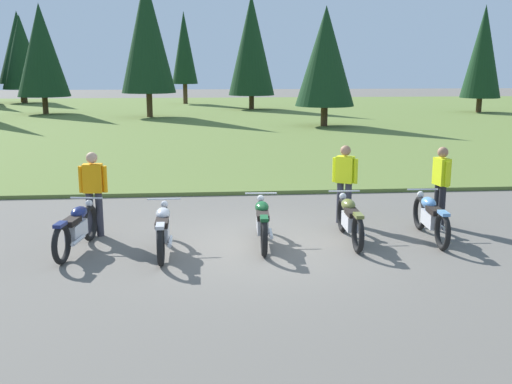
# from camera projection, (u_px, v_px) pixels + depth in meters

# --- Properties ---
(ground_plane) EXTENTS (140.00, 140.00, 0.00)m
(ground_plane) POSITION_uv_depth(u_px,v_px,m) (259.00, 246.00, 11.32)
(ground_plane) COLOR #605B54
(grass_moorland) EXTENTS (80.00, 44.00, 0.10)m
(grass_moorland) POSITION_uv_depth(u_px,v_px,m) (219.00, 118.00, 37.07)
(grass_moorland) COLOR #5B7033
(grass_moorland) RESTS_ON ground
(forest_treeline) EXTENTS (46.34, 24.96, 8.75)m
(forest_treeline) POSITION_uv_depth(u_px,v_px,m) (132.00, 48.00, 41.96)
(forest_treeline) COLOR #47331E
(forest_treeline) RESTS_ON ground
(motorcycle_navy) EXTENTS (0.62, 2.09, 0.88)m
(motorcycle_navy) POSITION_uv_depth(u_px,v_px,m) (77.00, 228.00, 10.89)
(motorcycle_navy) COLOR black
(motorcycle_navy) RESTS_ON ground
(motorcycle_silver) EXTENTS (0.62, 2.10, 0.88)m
(motorcycle_silver) POSITION_uv_depth(u_px,v_px,m) (163.00, 229.00, 10.81)
(motorcycle_silver) COLOR black
(motorcycle_silver) RESTS_ON ground
(motorcycle_british_green) EXTENTS (0.62, 2.10, 0.88)m
(motorcycle_british_green) POSITION_uv_depth(u_px,v_px,m) (262.00, 222.00, 11.30)
(motorcycle_british_green) COLOR black
(motorcycle_british_green) RESTS_ON ground
(motorcycle_olive) EXTENTS (0.62, 2.10, 0.88)m
(motorcycle_olive) POSITION_uv_depth(u_px,v_px,m) (350.00, 219.00, 11.50)
(motorcycle_olive) COLOR black
(motorcycle_olive) RESTS_ON ground
(motorcycle_sky_blue) EXTENTS (0.62, 2.10, 0.88)m
(motorcycle_sky_blue) POSITION_uv_depth(u_px,v_px,m) (431.00, 217.00, 11.67)
(motorcycle_sky_blue) COLOR black
(motorcycle_sky_blue) RESTS_ON ground
(rider_in_hivis_vest) EXTENTS (0.27, 0.54, 1.67)m
(rider_in_hivis_vest) POSITION_uv_depth(u_px,v_px,m) (441.00, 182.00, 12.50)
(rider_in_hivis_vest) COLOR black
(rider_in_hivis_vest) RESTS_ON ground
(rider_near_row_end) EXTENTS (0.49, 0.37, 1.67)m
(rider_near_row_end) POSITION_uv_depth(u_px,v_px,m) (345.00, 179.00, 12.73)
(rider_near_row_end) COLOR #2D2D38
(rider_near_row_end) RESTS_ON ground
(rider_checking_bike) EXTENTS (0.55, 0.23, 1.67)m
(rider_checking_bike) POSITION_uv_depth(u_px,v_px,m) (93.00, 189.00, 11.77)
(rider_checking_bike) COLOR #2D2D38
(rider_checking_bike) RESTS_ON ground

